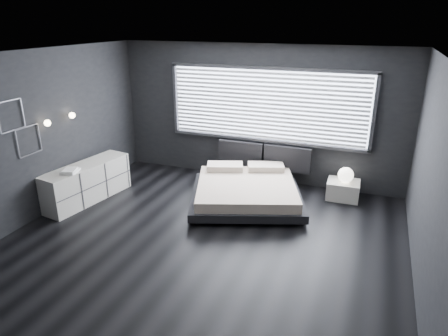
% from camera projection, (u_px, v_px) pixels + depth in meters
% --- Properties ---
extents(room, '(6.04, 6.00, 2.80)m').
position_uv_depth(room, '(203.00, 155.00, 5.77)').
color(room, black).
rests_on(room, ground).
extents(window, '(4.14, 0.09, 1.52)m').
position_uv_depth(window, '(266.00, 106.00, 7.98)').
color(window, white).
rests_on(window, ground).
extents(headboard, '(1.96, 0.16, 0.52)m').
position_uv_depth(headboard, '(264.00, 156.00, 8.30)').
color(headboard, black).
rests_on(headboard, ground).
extents(sconce_near, '(0.18, 0.11, 0.11)m').
position_uv_depth(sconce_near, '(47.00, 123.00, 6.71)').
color(sconce_near, silver).
rests_on(sconce_near, ground).
extents(sconce_far, '(0.18, 0.11, 0.11)m').
position_uv_depth(sconce_far, '(72.00, 115.00, 7.23)').
color(sconce_far, silver).
rests_on(sconce_far, ground).
extents(wall_art_upper, '(0.01, 0.48, 0.48)m').
position_uv_depth(wall_art_upper, '(11.00, 116.00, 6.13)').
color(wall_art_upper, '#47474C').
rests_on(wall_art_upper, ground).
extents(wall_art_lower, '(0.01, 0.48, 0.48)m').
position_uv_depth(wall_art_lower, '(29.00, 141.00, 6.51)').
color(wall_art_lower, '#47474C').
rests_on(wall_art_lower, ground).
extents(bed, '(2.53, 2.48, 0.52)m').
position_uv_depth(bed, '(246.00, 190.00, 7.45)').
color(bed, black).
rests_on(bed, ground).
extents(nightstand, '(0.61, 0.52, 0.35)m').
position_uv_depth(nightstand, '(343.00, 190.00, 7.64)').
color(nightstand, silver).
rests_on(nightstand, ground).
extents(orb_lamp, '(0.29, 0.29, 0.29)m').
position_uv_depth(orb_lamp, '(346.00, 175.00, 7.49)').
color(orb_lamp, white).
rests_on(orb_lamp, nightstand).
extents(dresser, '(0.77, 1.83, 0.71)m').
position_uv_depth(dresser, '(87.00, 182.00, 7.51)').
color(dresser, silver).
rests_on(dresser, ground).
extents(book_stack, '(0.31, 0.37, 0.06)m').
position_uv_depth(book_stack, '(70.00, 171.00, 7.00)').
color(book_stack, white).
rests_on(book_stack, dresser).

